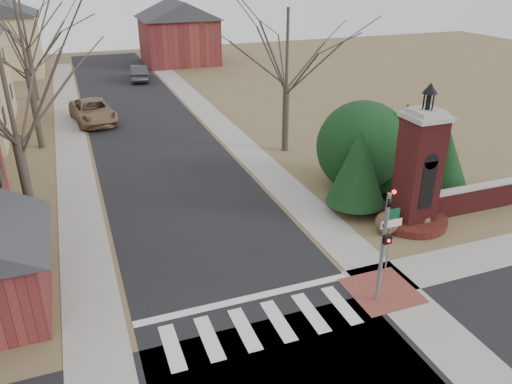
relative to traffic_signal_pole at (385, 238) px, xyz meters
name	(u,v)px	position (x,y,z in m)	size (l,w,h in m)	color
ground	(271,341)	(-4.30, -0.57, -2.59)	(120.00, 120.00, 0.00)	brown
main_street	(151,135)	(-4.30, 21.43, -2.58)	(8.00, 70.00, 0.01)	black
crosswalk_zone	(262,325)	(-4.30, 0.23, -2.58)	(8.00, 2.20, 0.02)	silver
stop_bar	(246,299)	(-4.30, 1.73, -2.58)	(8.00, 0.35, 0.02)	silver
sidewalk_right_main	(222,127)	(0.90, 21.43, -2.58)	(2.00, 60.00, 0.02)	gray
sidewalk_left	(72,144)	(-9.50, 21.43, -2.58)	(2.00, 60.00, 0.02)	gray
curb_apron	(382,291)	(0.50, 0.43, -2.57)	(2.40, 2.40, 0.02)	brown
traffic_signal_pole	(385,238)	(0.00, 0.00, 0.00)	(0.28, 0.41, 4.50)	slate
sign_post	(391,228)	(1.29, 1.41, -0.64)	(0.90, 0.07, 2.75)	slate
brick_gate_monument	(417,180)	(4.70, 4.42, -0.42)	(3.20, 3.20, 6.47)	#591A1B
brick_garden_wall	(490,195)	(9.20, 4.43, -1.93)	(7.50, 0.50, 1.30)	#591A1B
house_distant_right	(178,31)	(3.69, 47.42, 1.06)	(8.80, 8.80, 7.30)	maroon
evergreen_near	(358,167)	(2.90, 6.43, -0.29)	(2.80, 2.80, 4.10)	#473D33
evergreen_mid	(403,144)	(6.20, 7.63, 0.01)	(3.40, 3.40, 4.70)	#473D33
evergreen_far	(446,159)	(8.20, 6.63, -0.69)	(2.40, 2.40, 3.30)	#473D33
evergreen_mass	(363,143)	(4.70, 8.93, -0.19)	(4.80, 4.80, 4.80)	black
bare_tree_0	(0,60)	(-11.30, 8.43, 5.11)	(8.05, 8.05, 11.15)	#473D33
bare_tree_1	(17,17)	(-11.30, 21.43, 5.44)	(8.40, 8.40, 11.64)	#473D33
bare_tree_2	(22,15)	(-11.80, 34.43, 4.44)	(7.35, 7.35, 10.19)	#473D33
bare_tree_3	(287,42)	(3.20, 15.43, 4.10)	(7.00, 7.00, 9.70)	#473D33
pickup_truck	(93,111)	(-7.70, 26.09, -1.77)	(2.71, 5.89, 1.64)	olive
distant_car	(140,73)	(-2.25, 39.26, -1.80)	(1.66, 4.76, 1.57)	#33353A
dry_shrub_left	(387,223)	(3.08, 4.03, -2.08)	(1.02, 1.02, 1.02)	brown
dry_shrub_right	(423,218)	(5.00, 4.03, -2.20)	(0.78, 0.78, 0.78)	brown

